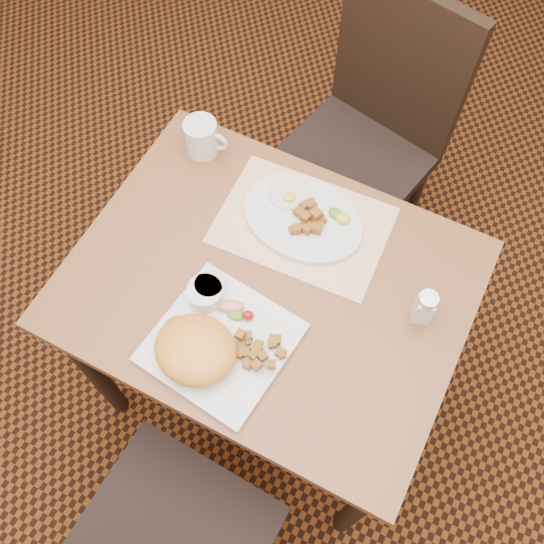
{
  "coord_description": "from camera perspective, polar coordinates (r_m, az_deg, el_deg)",
  "views": [
    {
      "loc": [
        0.29,
        -0.55,
        1.99
      ],
      "look_at": [
        0.01,
        -0.01,
        0.82
      ],
      "focal_mm": 40.0,
      "sensor_mm": 36.0,
      "label": 1
    }
  ],
  "objects": [
    {
      "name": "coffee_mug",
      "position": [
        1.57,
        -6.57,
        12.47
      ],
      "size": [
        0.12,
        0.08,
        0.09
      ],
      "color": "silver",
      "rests_on": "table"
    },
    {
      "name": "fried_egg",
      "position": [
        1.48,
        1.62,
        7.4
      ],
      "size": [
        0.1,
        0.1,
        0.02
      ],
      "color": "white",
      "rests_on": "plate_oval"
    },
    {
      "name": "ramekin",
      "position": [
        1.34,
        -6.27,
        -1.96
      ],
      "size": [
        0.08,
        0.09,
        0.04
      ],
      "color": "silver",
      "rests_on": "plate_square"
    },
    {
      "name": "table",
      "position": [
        1.49,
        -0.33,
        -2.78
      ],
      "size": [
        0.9,
        0.7,
        0.75
      ],
      "color": "brown",
      "rests_on": "ground"
    },
    {
      "name": "home_fries_ov",
      "position": [
        1.43,
        3.43,
        4.93
      ],
      "size": [
        0.08,
        0.11,
        0.04
      ],
      "color": "#9C5E19",
      "rests_on": "plate_oval"
    },
    {
      "name": "garnish_sq",
      "position": [
        1.33,
        -3.43,
        -3.59
      ],
      "size": [
        0.09,
        0.05,
        0.03
      ],
      "color": "#387223",
      "rests_on": "plate_square"
    },
    {
      "name": "garnish_ov",
      "position": [
        1.45,
        6.44,
        5.24
      ],
      "size": [
        0.06,
        0.04,
        0.02
      ],
      "color": "#387223",
      "rests_on": "plate_oval"
    },
    {
      "name": "placemat",
      "position": [
        1.46,
        2.91,
        4.44
      ],
      "size": [
        0.42,
        0.3,
        0.0
      ],
      "primitive_type": "cube",
      "rotation": [
        0.0,
        0.0,
        0.06
      ],
      "color": "white",
      "rests_on": "table"
    },
    {
      "name": "plate_square",
      "position": [
        1.32,
        -4.79,
        -6.65
      ],
      "size": [
        0.31,
        0.31,
        0.02
      ],
      "primitive_type": "cube",
      "rotation": [
        0.0,
        0.0,
        -0.11
      ],
      "color": "silver",
      "rests_on": "table"
    },
    {
      "name": "home_fries_sq",
      "position": [
        1.29,
        -1.41,
        -7.37
      ],
      "size": [
        0.12,
        0.1,
        0.03
      ],
      "color": "#9C5E19",
      "rests_on": "plate_square"
    },
    {
      "name": "chair_far",
      "position": [
        1.94,
        9.17,
        13.06
      ],
      "size": [
        0.5,
        0.51,
        0.97
      ],
      "rotation": [
        0.0,
        0.0,
        2.92
      ],
      "color": "black",
      "rests_on": "ground"
    },
    {
      "name": "ground",
      "position": [
        2.09,
        -0.24,
        -10.15
      ],
      "size": [
        8.0,
        8.0,
        0.0
      ],
      "primitive_type": "plane",
      "color": "black",
      "rests_on": "ground"
    },
    {
      "name": "plate_oval",
      "position": [
        1.46,
        2.87,
        5.1
      ],
      "size": [
        0.33,
        0.26,
        0.02
      ],
      "primitive_type": null,
      "rotation": [
        0.0,
        0.0,
        -0.11
      ],
      "color": "silver",
      "rests_on": "placemat"
    },
    {
      "name": "hollandaise_mound",
      "position": [
        1.28,
        -7.26,
        -7.24
      ],
      "size": [
        0.18,
        0.16,
        0.07
      ],
      "color": "orange",
      "rests_on": "plate_square"
    },
    {
      "name": "salt_shaker",
      "position": [
        1.34,
        14.13,
        -3.23
      ],
      "size": [
        0.05,
        0.05,
        0.1
      ],
      "color": "white",
      "rests_on": "table"
    }
  ]
}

